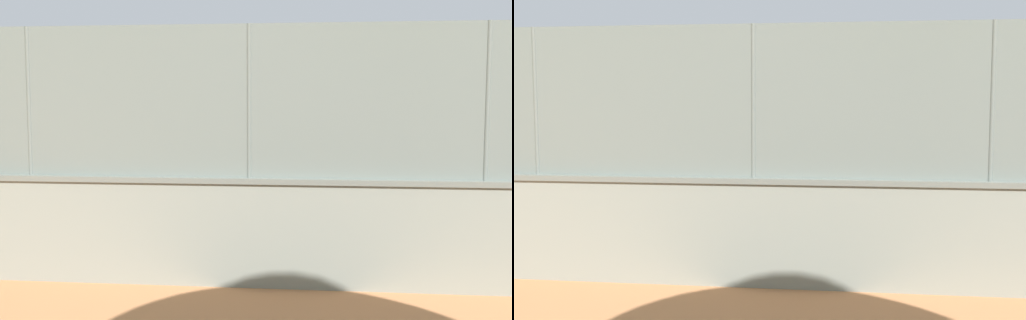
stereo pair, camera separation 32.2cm
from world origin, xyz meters
The scene contains 6 objects.
ground_plane centered at (0.00, 0.00, 0.00)m, with size 260.00×260.00×0.00m, color #B27247.
perimeter_wall centered at (0.55, 13.40, 0.81)m, with size 23.71×0.85×1.60m.
fence_panel_on_wall centered at (0.55, 13.40, 2.71)m, with size 23.30×0.58×2.21m.
player_near_wall_returning centered at (4.48, -1.01, 1.02)m, with size 0.89×1.07×1.71m.
player_crossing_court centered at (3.76, 2.72, 1.01)m, with size 0.80×1.04×1.71m.
sports_ball centered at (4.25, 0.16, 0.09)m, with size 0.17×0.17×0.17m, color #3399D8.
Camera 2 is at (0.58, 22.48, 2.71)m, focal length 44.60 mm.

